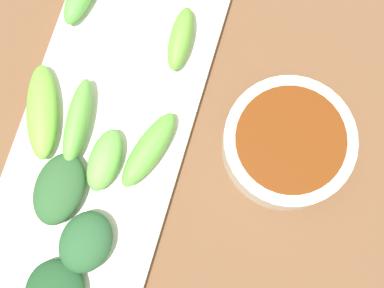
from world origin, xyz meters
The scene contains 10 objects.
tabletop centered at (0.00, 0.00, 0.01)m, with size 2.10×2.10×0.02m, color brown.
sauce_bowl centered at (-0.11, -0.04, 0.04)m, with size 0.13×0.13×0.04m.
serving_plate centered at (0.07, 0.02, 0.03)m, with size 0.17×0.40×0.01m, color silver.
broccoli_stalk_0 centered at (0.03, -0.11, 0.05)m, with size 0.02×0.07×0.03m, color #6EB23E.
broccoli_leafy_1 centered at (0.05, 0.11, 0.05)m, with size 0.05×0.06×0.03m, color #2A5B32.
broccoli_leafy_2 centered at (0.09, 0.07, 0.04)m, with size 0.05×0.07×0.02m, color #2F5E30.
broccoli_stalk_3 centered at (0.14, 0.00, 0.04)m, with size 0.03×0.10×0.02m, color #77BB40.
broccoli_stalk_5 centered at (0.10, 0.00, 0.05)m, with size 0.02×0.09×0.03m, color #69B549.
broccoli_stalk_6 centered at (0.02, 0.01, 0.04)m, with size 0.03×0.09×0.02m, color #64AF42.
broccoli_stalk_7 centered at (0.06, 0.03, 0.04)m, with size 0.03×0.06×0.03m, color #6FBB4E.
Camera 1 is at (-0.05, 0.10, 0.60)m, focal length 53.53 mm.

